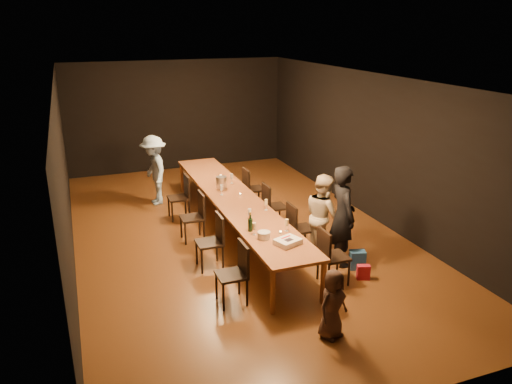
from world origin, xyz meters
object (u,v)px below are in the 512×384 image
object	(u,v)px
chair_left_0	(231,274)
ice_bucket	(221,182)
chair_right_0	(334,256)
child	(333,304)
woman_birthday	(343,216)
birthday_cake	(288,242)
table	(235,200)
champagne_bottle	(250,222)
chair_left_3	(178,197)
chair_right_1	(301,228)
chair_left_1	(209,242)
chair_left_2	(192,217)
plate_stack	(264,235)
man_blue	(154,170)
woman_tan	(323,216)
chair_right_2	(275,206)
chair_right_3	(254,188)

from	to	relation	value
chair_left_0	ice_bucket	bearing A→B (deg)	-14.41
chair_right_0	child	distance (m)	1.46
woman_birthday	birthday_cake	bearing A→B (deg)	115.86
table	champagne_bottle	size ratio (longest dim) A/B	18.40
chair_left_3	child	bearing A→B (deg)	-168.66
chair_right_1	chair_left_1	distance (m)	1.70
birthday_cake	chair_left_3	bearing A→B (deg)	85.58
child	chair_left_2	bearing A→B (deg)	83.32
chair_right_1	plate_stack	size ratio (longest dim) A/B	4.58
plate_stack	chair_right_0	bearing A→B (deg)	-22.44
chair_left_1	plate_stack	world-z (taller)	chair_left_1
man_blue	plate_stack	size ratio (longest dim) A/B	7.81
ice_bucket	table	bearing A→B (deg)	-84.38
woman_birthday	birthday_cake	distance (m)	1.30
man_blue	chair_left_2	bearing A→B (deg)	3.99
chair_left_1	champagne_bottle	world-z (taller)	champagne_bottle
chair_left_1	woman_birthday	distance (m)	2.29
woman_tan	man_blue	world-z (taller)	man_blue
chair_right_2	chair_left_2	world-z (taller)	same
chair_right_0	chair_left_2	size ratio (longest dim) A/B	1.00
chair_left_3	woman_birthday	distance (m)	3.74
chair_right_0	child	xyz separation A→B (m)	(-0.72, -1.27, 0.02)
chair_right_3	chair_left_2	size ratio (longest dim) A/B	1.00
man_blue	child	distance (m)	6.09
chair_left_1	woman_birthday	xyz separation A→B (m)	(2.16, -0.63, 0.41)
chair_left_1	man_blue	xyz separation A→B (m)	(-0.30, 3.48, 0.33)
chair_right_1	woman_birthday	world-z (taller)	woman_birthday
chair_right_1	chair_left_2	size ratio (longest dim) A/B	1.00
chair_left_3	man_blue	xyz separation A→B (m)	(-0.30, 1.08, 0.33)
chair_left_2	plate_stack	size ratio (longest dim) A/B	4.58
table	plate_stack	bearing A→B (deg)	-94.96
woman_tan	chair_right_1	bearing A→B (deg)	52.52
child	plate_stack	bearing A→B (deg)	78.41
table	chair_left_1	xyz separation A→B (m)	(-0.85, -1.20, -0.24)
table	woman_birthday	bearing A→B (deg)	-54.52
table	chair_right_0	distance (m)	2.56
chair_right_1	champagne_bottle	bearing A→B (deg)	-69.13
table	plate_stack	size ratio (longest dim) A/B	29.57
table	man_blue	distance (m)	2.56
chair_left_3	chair_left_1	bearing A→B (deg)	-180.00
birthday_cake	child	bearing A→B (deg)	-108.06
woman_tan	child	xyz separation A→B (m)	(-1.02, -2.22, -0.27)
chair_left_1	man_blue	world-z (taller)	man_blue
birthday_cake	man_blue	bearing A→B (deg)	85.69
table	chair_left_0	bearing A→B (deg)	-109.50
man_blue	chair_right_2	bearing A→B (deg)	37.76
chair_left_0	man_blue	bearing A→B (deg)	3.67
chair_right_3	woman_birthday	size ratio (longest dim) A/B	0.53
woman_birthday	child	distance (m)	2.22
woman_tan	man_blue	xyz separation A→B (m)	(-2.30, 3.73, 0.04)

